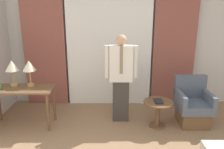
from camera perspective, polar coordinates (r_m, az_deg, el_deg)
wall_back at (r=4.91m, az=-0.73°, el=7.85°), size 10.00×0.06×2.70m
curtain_sheer_center at (r=4.79m, az=-0.76°, el=6.93°), size 1.83×0.06×2.58m
curtain_drape_left at (r=5.02m, az=-17.21°, el=6.64°), size 0.91×0.06×2.58m
curtain_drape_right at (r=4.96m, az=15.90°, el=6.64°), size 0.91×0.06×2.58m
desk at (r=4.28m, az=-22.76°, el=-4.74°), size 1.18×0.53×0.74m
table_lamp_left at (r=4.32m, az=-24.69°, el=1.82°), size 0.24×0.24×0.47m
table_lamp_right at (r=4.20m, az=-20.84°, el=1.87°), size 0.24×0.24×0.47m
person at (r=4.06m, az=2.35°, el=-0.28°), size 0.61×0.20×1.66m
armchair at (r=4.41m, az=20.30°, el=-7.87°), size 0.60×0.63×0.88m
side_table at (r=4.11m, az=11.93°, el=-8.94°), size 0.54×0.54×0.49m
book at (r=4.02m, az=12.01°, el=-6.84°), size 0.14×0.22×0.03m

